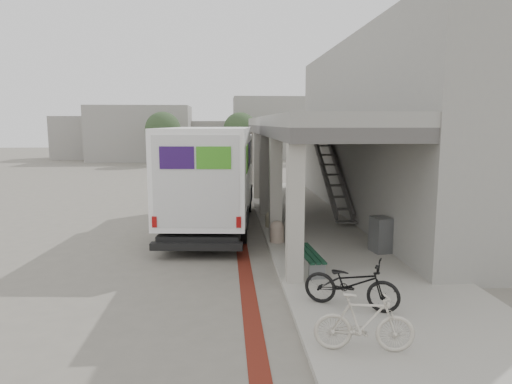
{
  "coord_description": "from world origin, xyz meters",
  "views": [
    {
      "loc": [
        0.51,
        -13.67,
        3.77
      ],
      "look_at": [
        1.49,
        0.66,
        1.6
      ],
      "focal_mm": 32.0,
      "sensor_mm": 36.0,
      "label": 1
    }
  ],
  "objects": [
    {
      "name": "tree_mid",
      "position": [
        2.0,
        30.0,
        3.18
      ],
      "size": [
        3.2,
        3.2,
        4.8
      ],
      "color": "#38281C",
      "rests_on": "ground"
    },
    {
      "name": "fedex_truck",
      "position": [
        0.04,
        2.73,
        1.93
      ],
      "size": [
        3.33,
        8.68,
        3.62
      ],
      "rotation": [
        0.0,
        0.0,
        -0.08
      ],
      "color": "black",
      "rests_on": "ground"
    },
    {
      "name": "tree_left",
      "position": [
        -5.0,
        28.0,
        3.18
      ],
      "size": [
        3.2,
        3.2,
        4.8
      ],
      "color": "#38281C",
      "rests_on": "ground"
    },
    {
      "name": "sidewalk",
      "position": [
        4.0,
        0.0,
        0.06
      ],
      "size": [
        4.4,
        28.0,
        0.12
      ],
      "primitive_type": "cube",
      "color": "#9D988C",
      "rests_on": "ground"
    },
    {
      "name": "distant_backdrop",
      "position": [
        -2.84,
        35.89,
        2.7
      ],
      "size": [
        28.0,
        10.0,
        6.5
      ],
      "color": "gray",
      "rests_on": "ground"
    },
    {
      "name": "transit_building",
      "position": [
        6.83,
        4.5,
        3.4
      ],
      "size": [
        7.6,
        17.0,
        7.0
      ],
      "color": "gray",
      "rests_on": "ground"
    },
    {
      "name": "bicycle_black",
      "position": [
        2.99,
        -5.13,
        0.62
      ],
      "size": [
        2.0,
        1.47,
        1.0
      ],
      "primitive_type": "imported",
      "rotation": [
        0.0,
        0.0,
        1.09
      ],
      "color": "black",
      "rests_on": "sidewalk"
    },
    {
      "name": "bicycle_cream",
      "position": [
        2.71,
        -6.89,
        0.6
      ],
      "size": [
        1.66,
        0.7,
        0.97
      ],
      "primitive_type": "imported",
      "rotation": [
        0.0,
        0.0,
        1.41
      ],
      "color": "#BCB5A5",
      "rests_on": "sidewalk"
    },
    {
      "name": "tree_right",
      "position": [
        10.0,
        29.0,
        3.18
      ],
      "size": [
        3.2,
        3.2,
        4.8
      ],
      "color": "#38281C",
      "rests_on": "ground"
    },
    {
      "name": "bollard_near",
      "position": [
        2.1,
        0.04,
        0.45
      ],
      "size": [
        0.45,
        0.45,
        0.67
      ],
      "color": "gray",
      "rests_on": "sidewalk"
    },
    {
      "name": "utility_cabinet",
      "position": [
        4.93,
        -1.27,
        0.62
      ],
      "size": [
        0.55,
        0.67,
        1.0
      ],
      "primitive_type": "cube",
      "rotation": [
        0.0,
        0.0,
        0.17
      ],
      "color": "slate",
      "rests_on": "sidewalk"
    },
    {
      "name": "bench",
      "position": [
        2.6,
        -2.66,
        0.43
      ],
      "size": [
        0.53,
        1.87,
        0.43
      ],
      "rotation": [
        0.0,
        0.0,
        0.07
      ],
      "color": "slate",
      "rests_on": "sidewalk"
    },
    {
      "name": "bike_lane_stripe",
      "position": [
        1.0,
        2.0,
        0.01
      ],
      "size": [
        0.35,
        40.0,
        0.01
      ],
      "primitive_type": "cube",
      "color": "#5E1D12",
      "rests_on": "ground"
    },
    {
      "name": "bollard_far",
      "position": [
        2.1,
        2.11,
        0.39
      ],
      "size": [
        0.36,
        0.36,
        0.54
      ],
      "color": "gray",
      "rests_on": "sidewalk"
    },
    {
      "name": "ground",
      "position": [
        0.0,
        0.0,
        0.0
      ],
      "size": [
        120.0,
        120.0,
        0.0
      ],
      "primitive_type": "plane",
      "color": "#6B655B",
      "rests_on": "ground"
    }
  ]
}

